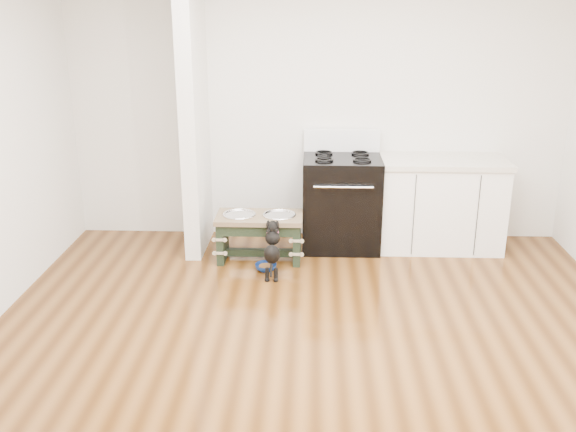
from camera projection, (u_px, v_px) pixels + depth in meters
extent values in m
plane|color=#43240C|center=(316.00, 357.00, 4.51)|extent=(5.00, 5.00, 0.00)
plane|color=silver|center=(317.00, 107.00, 6.43)|extent=(5.00, 0.00, 5.00)
plane|color=silver|center=(323.00, 414.00, 1.71)|extent=(5.00, 0.00, 5.00)
cube|color=silver|center=(194.00, 113.00, 6.10)|extent=(0.15, 0.80, 2.70)
cube|color=black|center=(341.00, 202.00, 6.38)|extent=(0.76, 0.65, 0.92)
cube|color=black|center=(342.00, 218.00, 6.11)|extent=(0.58, 0.02, 0.50)
cylinder|color=silver|center=(343.00, 187.00, 5.97)|extent=(0.56, 0.02, 0.02)
cube|color=white|center=(342.00, 140.00, 6.46)|extent=(0.76, 0.08, 0.22)
torus|color=black|center=(324.00, 160.00, 6.11)|extent=(0.18, 0.18, 0.02)
torus|color=black|center=(362.00, 160.00, 6.09)|extent=(0.18, 0.18, 0.02)
torus|color=black|center=(324.00, 153.00, 6.37)|extent=(0.18, 0.18, 0.02)
torus|color=black|center=(360.00, 153.00, 6.36)|extent=(0.18, 0.18, 0.02)
cube|color=white|center=(440.00, 206.00, 6.38)|extent=(1.20, 0.60, 0.86)
cube|color=#BBB0A0|center=(443.00, 161.00, 6.23)|extent=(1.24, 0.64, 0.05)
cube|color=black|center=(442.00, 251.00, 6.26)|extent=(1.20, 0.06, 0.10)
cube|color=black|center=(223.00, 239.00, 6.15)|extent=(0.07, 0.39, 0.40)
cube|color=black|center=(297.00, 240.00, 6.12)|extent=(0.07, 0.39, 0.40)
cube|color=black|center=(258.00, 231.00, 5.91)|extent=(0.65, 0.03, 0.10)
cube|color=black|center=(260.00, 252.00, 6.18)|extent=(0.65, 0.07, 0.07)
cube|color=brown|center=(259.00, 217.00, 6.06)|extent=(0.82, 0.44, 0.04)
cylinder|color=silver|center=(239.00, 217.00, 6.07)|extent=(0.28, 0.28, 0.05)
cylinder|color=silver|center=(279.00, 217.00, 6.05)|extent=(0.28, 0.28, 0.05)
torus|color=silver|center=(239.00, 214.00, 6.06)|extent=(0.32, 0.32, 0.02)
torus|color=silver|center=(279.00, 215.00, 6.04)|extent=(0.32, 0.32, 0.02)
cylinder|color=black|center=(267.00, 275.00, 5.70)|extent=(0.04, 0.04, 0.12)
cylinder|color=black|center=(276.00, 275.00, 5.70)|extent=(0.04, 0.04, 0.12)
sphere|color=black|center=(267.00, 280.00, 5.70)|extent=(0.04, 0.04, 0.04)
sphere|color=black|center=(276.00, 280.00, 5.70)|extent=(0.04, 0.04, 0.04)
ellipsoid|color=black|center=(272.00, 254.00, 5.72)|extent=(0.14, 0.33, 0.29)
sphere|color=black|center=(273.00, 238.00, 5.78)|extent=(0.13, 0.13, 0.13)
sphere|color=black|center=(273.00, 227.00, 5.79)|extent=(0.12, 0.12, 0.12)
sphere|color=black|center=(269.00, 224.00, 5.86)|extent=(0.04, 0.04, 0.04)
sphere|color=black|center=(277.00, 224.00, 5.86)|extent=(0.04, 0.04, 0.04)
cylinder|color=black|center=(271.00, 270.00, 5.63)|extent=(0.02, 0.09, 0.11)
torus|color=#DA4065|center=(273.00, 232.00, 5.79)|extent=(0.11, 0.07, 0.10)
imported|color=navy|center=(266.00, 267.00, 5.93)|extent=(0.23, 0.23, 0.06)
cylinder|color=brown|center=(266.00, 267.00, 5.93)|extent=(0.13, 0.13, 0.03)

